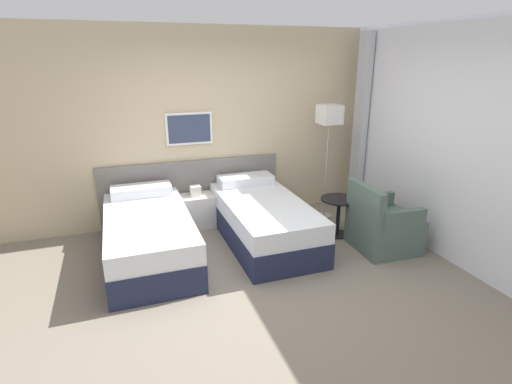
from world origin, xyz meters
name	(u,v)px	position (x,y,z in m)	size (l,w,h in m)	color
ground_plane	(264,283)	(0.00, 0.00, 0.00)	(16.00, 16.00, 0.00)	slate
wall_headboard	(213,130)	(-0.02, 2.03, 1.30)	(10.00, 0.10, 2.70)	#C6B28E
wall_window	(461,147)	(2.27, -0.14, 1.34)	(0.21, 4.51, 2.70)	white
bed_near_door	(149,236)	(-1.09, 1.00, 0.29)	(0.96, 1.96, 0.68)	#1E233D
bed_near_window	(263,220)	(0.36, 1.00, 0.29)	(0.96, 1.96, 0.68)	#1E233D
nightstand	(197,210)	(-0.36, 1.75, 0.24)	(0.48, 0.36, 0.60)	beige
floor_lamp	(329,121)	(1.52, 1.47, 1.44)	(0.29, 0.29, 1.66)	#9E9993
side_table	(339,209)	(1.37, 0.82, 0.37)	(0.49, 0.49, 0.52)	black
armchair	(382,227)	(1.67, 0.29, 0.29)	(0.74, 0.75, 0.85)	#4C6056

